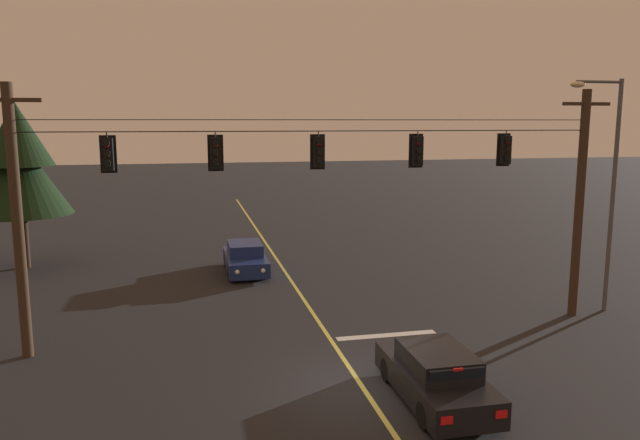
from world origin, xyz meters
TOP-DOWN VIEW (x-y plane):
  - ground_plane at (0.00, 0.00)m, footprint 180.00×180.00m
  - lane_centre_stripe at (0.00, 10.22)m, footprint 0.14×60.00m
  - stop_bar_paint at (1.90, 3.62)m, footprint 3.40×0.36m
  - signal_span_assembly at (-0.00, 4.22)m, footprint 20.27×0.32m
  - traffic_light_leftmost at (-6.63, 4.20)m, footprint 0.48×0.41m
  - traffic_light_left_inner at (-3.49, 4.20)m, footprint 0.48×0.41m
  - traffic_light_centre at (-0.27, 4.20)m, footprint 0.48×0.41m
  - traffic_light_right_inner at (3.06, 4.20)m, footprint 0.48×0.41m
  - traffic_light_rightmost at (6.23, 4.20)m, footprint 0.48×0.41m
  - car_waiting_near_lane at (1.57, -1.15)m, footprint 1.80×4.33m
  - car_oncoming_lead at (-1.82, 13.19)m, footprint 1.80×4.42m
  - street_lamp_corner at (10.44, 4.43)m, footprint 2.11×0.30m
  - tree_verge_near at (-12.07, 16.38)m, footprint 4.63×4.63m

SIDE VIEW (x-z plane):
  - ground_plane at x=0.00m, z-range 0.00..0.00m
  - lane_centre_stripe at x=0.00m, z-range 0.00..0.01m
  - stop_bar_paint at x=1.90m, z-range 0.00..0.01m
  - car_oncoming_lead at x=-1.82m, z-range -0.05..1.34m
  - car_waiting_near_lane at x=1.57m, z-range -0.05..1.34m
  - signal_span_assembly at x=0.00m, z-range 0.16..8.25m
  - tree_verge_near at x=-12.07m, z-range 1.04..8.97m
  - street_lamp_corner at x=10.44m, z-range 0.82..9.30m
  - traffic_light_leftmost at x=-6.63m, z-range 5.43..6.65m
  - traffic_light_left_inner at x=-3.49m, z-range 5.43..6.65m
  - traffic_light_centre at x=-0.27m, z-range 5.43..6.65m
  - traffic_light_right_inner at x=3.06m, z-range 5.43..6.65m
  - traffic_light_rightmost at x=6.23m, z-range 5.43..6.65m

